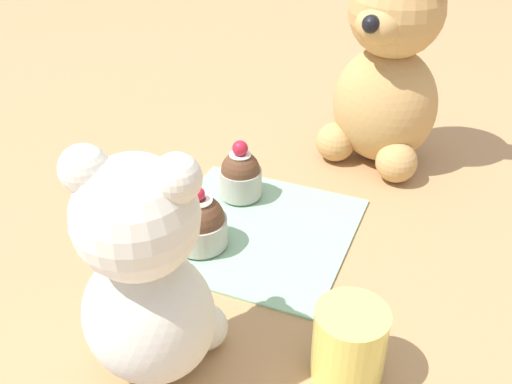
# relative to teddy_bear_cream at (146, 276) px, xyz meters

# --- Properties ---
(ground_plane) EXTENTS (4.00, 4.00, 0.00)m
(ground_plane) POSITION_rel_teddy_bear_cream_xyz_m (-0.01, -0.21, -0.10)
(ground_plane) COLOR tan
(knitted_placemat) EXTENTS (0.21, 0.22, 0.01)m
(knitted_placemat) POSITION_rel_teddy_bear_cream_xyz_m (-0.01, -0.21, -0.10)
(knitted_placemat) COLOR #8EBC99
(knitted_placemat) RESTS_ON ground_plane
(teddy_bear_cream) EXTENTS (0.13, 0.12, 0.22)m
(teddy_bear_cream) POSITION_rel_teddy_bear_cream_xyz_m (0.00, 0.00, 0.00)
(teddy_bear_cream) COLOR silver
(teddy_bear_cream) RESTS_ON ground_plane
(teddy_bear_tan) EXTENTS (0.16, 0.16, 0.27)m
(teddy_bear_tan) POSITION_rel_teddy_bear_cream_xyz_m (-0.10, -0.43, 0.02)
(teddy_bear_tan) COLOR tan
(teddy_bear_tan) RESTS_ON ground_plane
(cupcake_near_cream_bear) EXTENTS (0.06, 0.06, 0.07)m
(cupcake_near_cream_bear) POSITION_rel_teddy_bear_cream_xyz_m (0.04, -0.16, -0.07)
(cupcake_near_cream_bear) COLOR #B2ADA3
(cupcake_near_cream_bear) RESTS_ON knitted_placemat
(cupcake_near_tan_bear) EXTENTS (0.05, 0.05, 0.07)m
(cupcake_near_tan_bear) POSITION_rel_teddy_bear_cream_xyz_m (0.04, -0.27, -0.07)
(cupcake_near_tan_bear) COLOR #B2ADA3
(cupcake_near_tan_bear) RESTS_ON knitted_placemat
(juice_glass) EXTENTS (0.06, 0.06, 0.07)m
(juice_glass) POSITION_rel_teddy_bear_cream_xyz_m (-0.16, -0.06, -0.07)
(juice_glass) COLOR #EADB66
(juice_glass) RESTS_ON ground_plane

